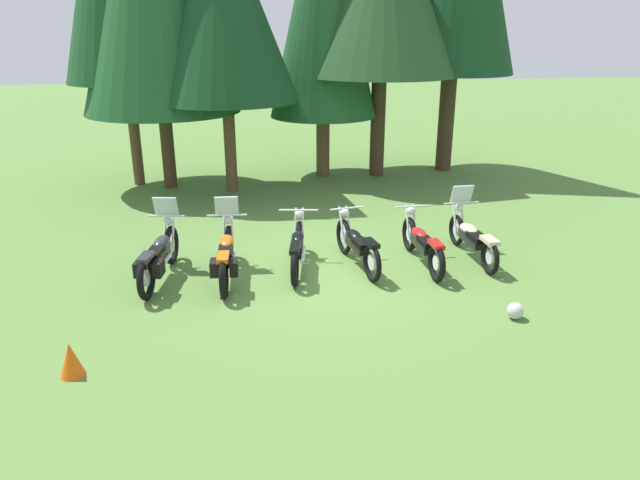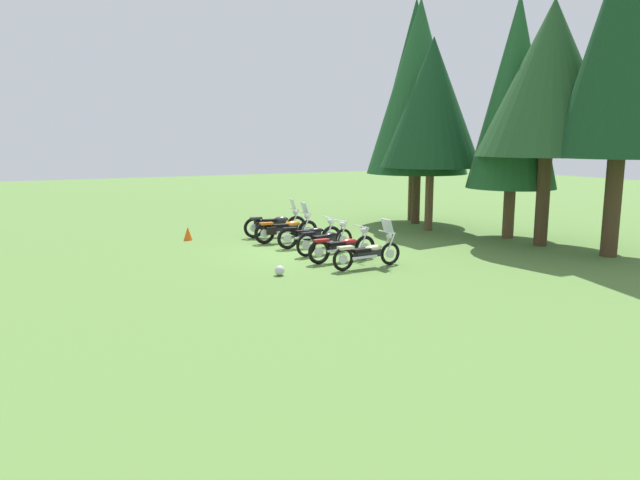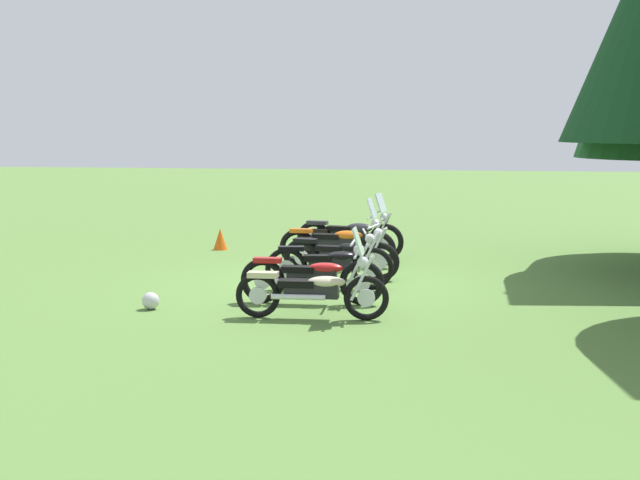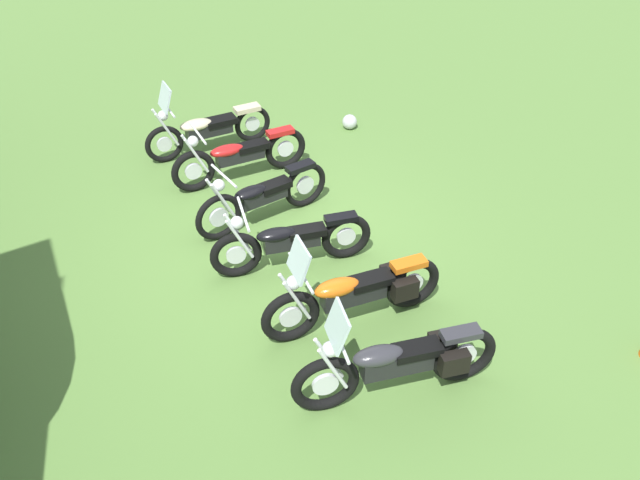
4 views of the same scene
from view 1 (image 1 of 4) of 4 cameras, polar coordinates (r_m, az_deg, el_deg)
The scene contains 10 objects.
ground_plane at distance 11.09m, azimuth 0.59°, elevation -2.98°, with size 80.00×80.00×0.00m, color #547A38.
motorcycle_0 at distance 10.88m, azimuth -15.48°, elevation -1.48°, with size 0.80×2.33×1.39m.
motorcycle_1 at distance 10.70m, azimuth -9.13°, elevation -1.41°, with size 0.76×2.35×1.38m.
motorcycle_2 at distance 11.02m, azimuth -2.22°, elevation -0.75°, with size 0.76×2.20×1.00m.
motorcycle_3 at distance 11.15m, azimuth 3.65°, elevation -0.43°, with size 0.70×2.17×1.02m.
motorcycle_4 at distance 11.38m, azimuth 9.96°, elevation -0.32°, with size 0.74×2.28×1.01m.
motorcycle_5 at distance 11.91m, azimuth 14.65°, elevation 0.32°, with size 0.74×2.24×1.34m.
pine_tree_2 at distance 16.09m, azimuth -9.51°, elevation 21.87°, with size 3.85×3.85×7.35m.
traffic_cone at distance 8.49m, azimuth -23.17°, elevation -10.69°, with size 0.32×0.32×0.48m, color #EA590F.
dropped_helmet at distance 9.78m, azimuth 18.55°, elevation -6.58°, with size 0.27×0.27×0.27m, color silver.
Camera 1 is at (-1.51, -10.08, 4.37)m, focal length 32.74 mm.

